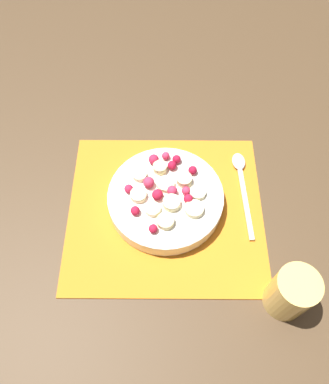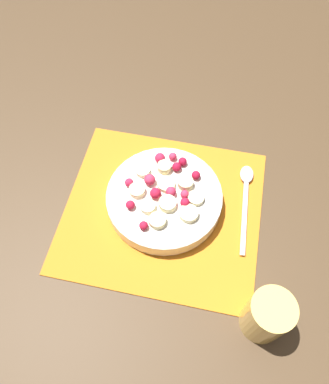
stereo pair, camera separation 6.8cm
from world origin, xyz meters
name	(u,v)px [view 2 (the right image)]	position (x,y,z in m)	size (l,w,h in m)	color
ground_plane	(163,211)	(0.00, 0.00, 0.00)	(3.00, 3.00, 0.00)	#4C3823
placemat	(163,210)	(0.00, 0.00, 0.00)	(0.37, 0.33, 0.01)	orange
fruit_bowl	(165,197)	(0.00, 0.01, 0.03)	(0.21, 0.21, 0.05)	white
spoon	(246,190)	(0.15, 0.07, 0.01)	(0.03, 0.19, 0.01)	silver
drinking_glass	(267,316)	(0.20, -0.17, 0.05)	(0.07, 0.07, 0.10)	#F4CC66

